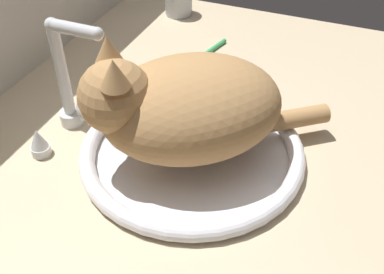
# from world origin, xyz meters

# --- Properties ---
(countertop) EXTENTS (1.09, 0.79, 0.03)m
(countertop) POSITION_xyz_m (0.00, 0.00, 0.01)
(countertop) COLOR #CCB793
(countertop) RESTS_ON ground
(sink_basin) EXTENTS (0.36, 0.36, 0.03)m
(sink_basin) POSITION_xyz_m (-0.03, -0.01, 0.04)
(sink_basin) COLOR white
(sink_basin) RESTS_ON countertop
(faucet) EXTENTS (0.21, 0.11, 0.20)m
(faucet) POSITION_xyz_m (-0.03, 0.21, 0.11)
(faucet) COLOR silver
(faucet) RESTS_ON countertop
(cat) EXTENTS (0.33, 0.37, 0.19)m
(cat) POSITION_xyz_m (-0.04, 0.00, 0.13)
(cat) COLOR tan
(cat) RESTS_ON sink_basin
(metal_jar) EXTENTS (0.07, 0.07, 0.07)m
(metal_jar) POSITION_xyz_m (0.45, 0.22, 0.07)
(metal_jar) COLOR #B2B5BA
(metal_jar) RESTS_ON countertop
(toothbrush) EXTENTS (0.16, 0.05, 0.02)m
(toothbrush) POSITION_xyz_m (0.27, 0.08, 0.04)
(toothbrush) COLOR #3FB266
(toothbrush) RESTS_ON countertop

